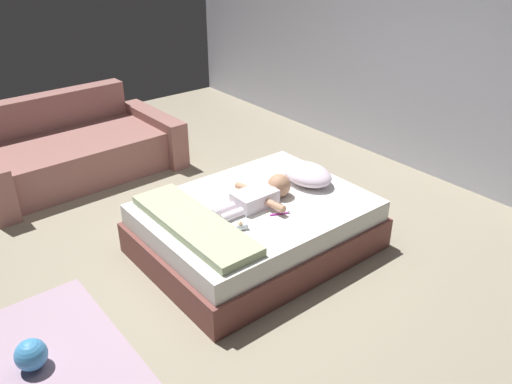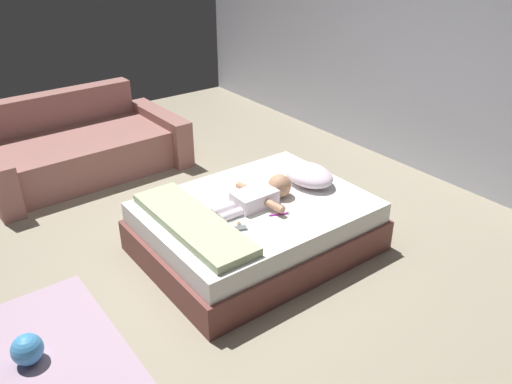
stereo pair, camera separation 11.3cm
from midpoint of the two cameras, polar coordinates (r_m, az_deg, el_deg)
ground_plane at (r=4.04m, az=-8.46°, el=-9.04°), size 8.00×8.00×0.00m
wall_behind_bed at (r=5.45m, az=19.53°, el=16.23°), size 8.00×0.12×2.89m
bed at (r=4.17m, az=-0.78°, el=-3.87°), size 1.34×1.76×0.43m
pillow at (r=4.36m, az=4.93°, el=1.98°), size 0.47×0.34×0.16m
baby at (r=4.04m, az=-0.13°, el=-0.29°), size 0.55×0.70×0.19m
toothbrush at (r=3.91m, az=1.93°, el=-2.39°), size 0.07×0.15×0.02m
couch at (r=5.78m, az=-19.98°, el=4.37°), size 1.23×2.01×0.77m
rug at (r=3.56m, az=-24.07°, el=-17.74°), size 1.45×1.10×0.01m
toy_ball at (r=3.53m, az=-24.42°, el=-16.01°), size 0.19×0.19×0.19m
blanket at (r=3.77m, az=-7.72°, el=-3.50°), size 1.21×0.36×0.06m
baby_bottle at (r=3.71m, az=-2.60°, el=-3.80°), size 0.09×0.12×0.07m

